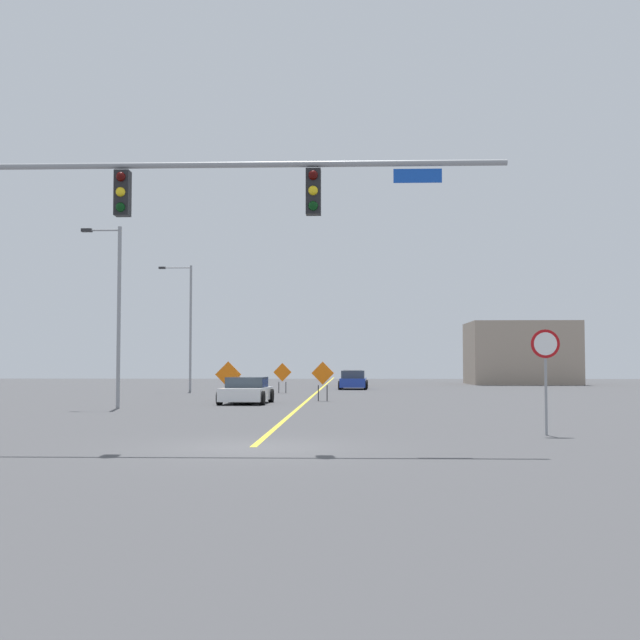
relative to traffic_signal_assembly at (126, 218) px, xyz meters
name	(u,v)px	position (x,y,z in m)	size (l,w,h in m)	color
ground	(253,447)	(2.96, 0.01, -5.23)	(165.23, 165.23, 0.00)	#444447
road_centre_stripe	(322,388)	(2.96, 45.91, -5.23)	(0.16, 91.80, 0.01)	yellow
traffic_signal_assembly	(126,218)	(0.00, 0.00, 0.00)	(13.31, 0.44, 6.92)	gray
stop_sign	(546,361)	(10.31, 3.40, -3.27)	(0.76, 0.07, 2.79)	gray
street_lamp_far_left	(188,322)	(-5.67, 36.61, -0.56)	(2.25, 0.24, 8.42)	gray
street_lamp_mid_right	(116,308)	(-4.72, 16.02, -0.99)	(1.72, 0.24, 7.67)	gray
construction_sign_left_shoulder	(282,374)	(0.82, 34.45, -4.02)	(1.17, 0.21, 1.91)	orange
construction_sign_median_far	(323,376)	(3.76, 23.24, -3.97)	(1.15, 0.27, 1.97)	orange
construction_sign_right_shoulder	(228,376)	(-1.15, 24.20, -4.00)	(1.36, 0.06, 1.99)	orange
car_orange_distant	(353,378)	(5.39, 51.67, -4.60)	(2.12, 4.41, 1.31)	orange
car_blue_far	(353,380)	(5.37, 42.35, -4.58)	(2.19, 4.41, 1.35)	#1E389E
car_white_approaching	(246,391)	(0.27, 20.39, -4.65)	(2.32, 4.19, 1.24)	white
roadside_building_east	(521,353)	(20.48, 57.33, -2.45)	(9.31, 7.85, 5.57)	gray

